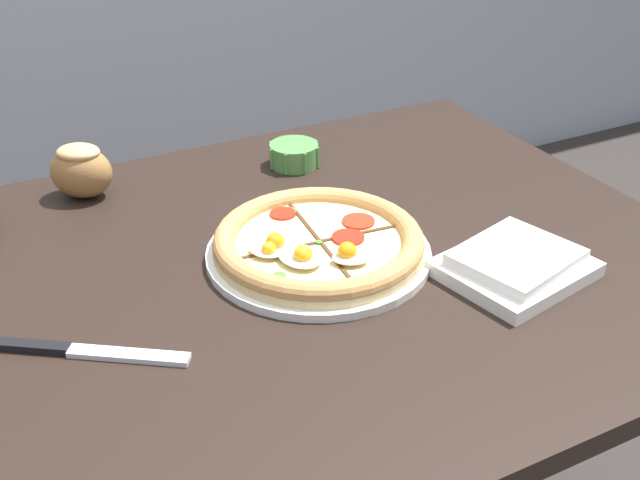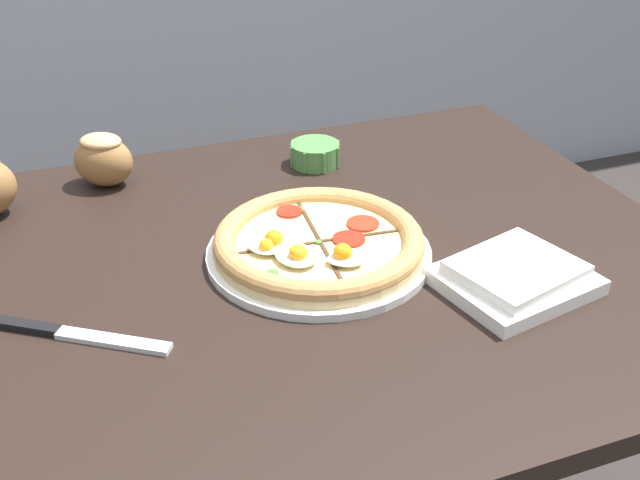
% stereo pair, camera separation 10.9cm
% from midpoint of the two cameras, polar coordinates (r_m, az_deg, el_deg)
% --- Properties ---
extents(dining_table, '(1.14, 0.88, 0.74)m').
position_cam_midpoint_polar(dining_table, '(1.15, 0.48, -6.36)').
color(dining_table, black).
rests_on(dining_table, ground_plane).
extents(pizza, '(0.31, 0.31, 0.06)m').
position_cam_midpoint_polar(pizza, '(1.09, 2.81, -0.52)').
color(pizza, white).
rests_on(pizza, dining_table).
extents(ramekin_bowl, '(0.09, 0.09, 0.04)m').
position_cam_midpoint_polar(ramekin_bowl, '(1.37, 1.93, 6.13)').
color(ramekin_bowl, '#4C8442').
rests_on(ramekin_bowl, dining_table).
extents(napkin_folded, '(0.21, 0.19, 0.04)m').
position_cam_midpoint_polar(napkin_folded, '(1.08, 16.54, -2.59)').
color(napkin_folded, silver).
rests_on(napkin_folded, dining_table).
extents(bread_piece_mid, '(0.12, 0.11, 0.09)m').
position_cam_midpoint_polar(bread_piece_mid, '(1.32, -12.92, 5.61)').
color(bread_piece_mid, olive).
rests_on(bread_piece_mid, dining_table).
extents(knife_main, '(0.21, 0.15, 0.01)m').
position_cam_midpoint_polar(knife_main, '(0.98, -14.30, -6.60)').
color(knife_main, silver).
rests_on(knife_main, dining_table).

